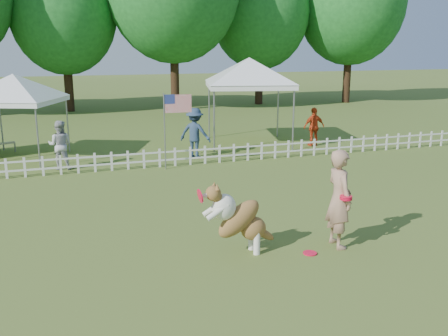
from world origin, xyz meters
name	(u,v)px	position (x,y,z in m)	size (l,w,h in m)	color
ground	(269,245)	(0.00, 0.00, 0.00)	(120.00, 120.00, 0.00)	#39571B
picket_fence	(183,156)	(0.00, 7.00, 0.30)	(22.00, 0.08, 0.60)	silver
handler	(339,199)	(1.23, -0.42, 0.95)	(0.69, 0.45, 1.90)	#A27961
dog	(240,219)	(-0.69, -0.20, 0.69)	(1.34, 0.45, 1.38)	brown
frisbee_on_turf	(310,253)	(0.56, -0.61, 0.01)	(0.26, 0.26, 0.02)	red
canopy_tent_left	(17,118)	(-5.04, 9.78, 1.40)	(2.71, 2.71, 2.80)	white
canopy_tent_right	(249,102)	(3.36, 9.82, 1.63)	(3.15, 3.15, 3.26)	white
flag_pole	(165,132)	(-0.62, 6.70, 1.18)	(0.91, 0.09, 2.37)	gray
spectator_a	(60,145)	(-3.72, 7.76, 0.76)	(0.74, 0.58, 1.53)	#AAAAB0
spectator_b	(195,133)	(0.71, 8.09, 0.85)	(1.10, 0.63, 1.70)	#273953
spectator_c	(314,127)	(5.59, 8.61, 0.74)	(0.86, 0.36, 1.48)	red
tree_center_left	(64,25)	(-3.00, 22.50, 4.90)	(6.00, 6.00, 9.80)	#19591F
tree_center_right	(173,0)	(3.00, 21.00, 6.30)	(7.60, 7.60, 12.60)	#19591F
tree_right	(260,23)	(9.00, 22.50, 5.20)	(6.20, 6.20, 10.40)	#19591F
tree_far_right	(350,15)	(15.00, 21.50, 5.70)	(7.00, 7.00, 11.40)	#19591F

